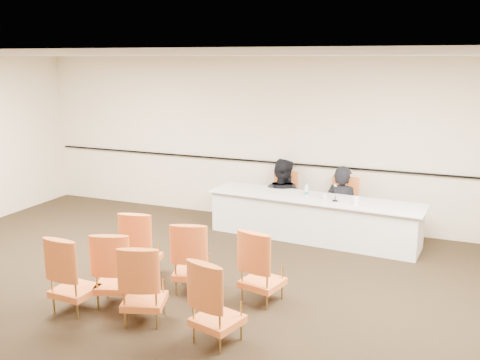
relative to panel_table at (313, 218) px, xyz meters
name	(u,v)px	position (x,y,z in m)	size (l,w,h in m)	color
floor	(177,312)	(-0.82, -3.20, -0.36)	(10.00, 10.00, 0.00)	black
ceiling	(170,55)	(-0.82, -3.20, 2.64)	(10.00, 10.00, 0.00)	white
wall_back	(282,141)	(-0.82, 0.80, 1.14)	(10.00, 0.04, 3.00)	beige
wall_rail	(281,163)	(-0.82, 0.76, 0.74)	(9.80, 0.04, 0.03)	black
panel_table	(313,218)	(0.00, 0.00, 0.00)	(3.58, 0.83, 0.72)	silver
panelist_main	(341,214)	(0.36, 0.51, -0.02)	(0.62, 0.41, 1.69)	black
panelist_main_chair	(341,206)	(0.36, 0.51, 0.12)	(0.50, 0.50, 0.95)	orange
panelist_second	(281,204)	(-0.75, 0.60, 0.01)	(0.82, 0.64, 1.68)	black
panelist_second_chair	(281,198)	(-0.75, 0.60, 0.12)	(0.50, 0.50, 0.95)	orange
papers	(332,200)	(0.31, -0.04, 0.36)	(0.30, 0.22, 0.00)	silver
microphone	(335,194)	(0.38, -0.12, 0.49)	(0.09, 0.19, 0.26)	black
water_bottle	(307,190)	(-0.13, 0.02, 0.47)	(0.07, 0.07, 0.22)	teal
drinking_glass	(325,196)	(0.19, -0.04, 0.41)	(0.06, 0.06, 0.10)	white
coffee_cup	(356,201)	(0.73, -0.21, 0.43)	(0.09, 0.09, 0.14)	white
aud_chair_front_left	(141,243)	(-1.79, -2.43, 0.12)	(0.50, 0.50, 0.95)	orange
aud_chair_front_mid	(192,256)	(-0.92, -2.59, 0.12)	(0.50, 0.50, 0.95)	orange
aud_chair_front_right	(263,265)	(0.03, -2.54, 0.12)	(0.50, 0.50, 0.95)	orange
aud_chair_back_left	(74,273)	(-1.97, -3.61, 0.12)	(0.50, 0.50, 0.95)	orange
aud_chair_back_mid	(144,283)	(-1.05, -3.54, 0.12)	(0.50, 0.50, 0.95)	orange
aud_chair_back_right	(217,301)	(-0.08, -3.64, 0.12)	(0.50, 0.50, 0.95)	orange
aud_chair_extra	(115,268)	(-1.61, -3.29, 0.12)	(0.50, 0.50, 0.95)	orange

